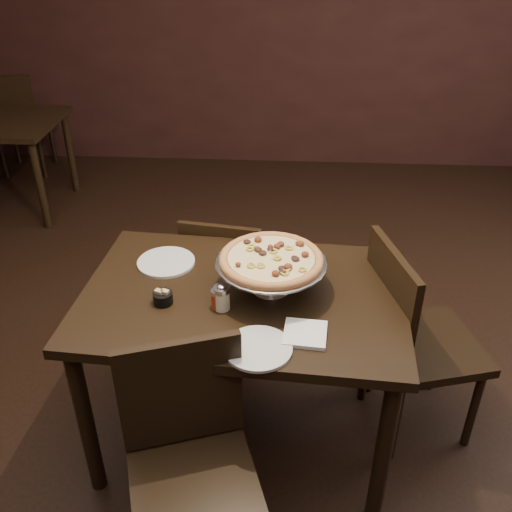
{
  "coord_description": "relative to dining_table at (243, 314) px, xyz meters",
  "views": [
    {
      "loc": [
        0.2,
        -1.78,
        2.16
      ],
      "look_at": [
        0.08,
        0.15,
        0.97
      ],
      "focal_mm": 40.0,
      "sensor_mm": 36.0,
      "label": 1
    }
  ],
  "objects": [
    {
      "name": "plate_left",
      "position": [
        -0.36,
        0.2,
        0.11
      ],
      "size": [
        0.25,
        0.25,
        0.01
      ],
      "primitive_type": "cylinder",
      "color": "silver",
      "rests_on": "dining_table"
    },
    {
      "name": "bg_chair_far",
      "position": [
        -2.27,
        2.96,
        -0.2
      ],
      "size": [
        0.48,
        0.48,
        0.94
      ],
      "rotation": [
        0.0,
        0.0,
        3.23
      ],
      "color": "black",
      "rests_on": "ground"
    },
    {
      "name": "chair_near",
      "position": [
        -0.14,
        -0.57,
        -0.2
      ],
      "size": [
        0.55,
        0.55,
        0.93
      ],
      "rotation": [
        0.0,
        0.0,
        0.32
      ],
      "color": "black",
      "rests_on": "ground"
    },
    {
      "name": "parmesan_shaker",
      "position": [
        -0.07,
        -0.11,
        0.16
      ],
      "size": [
        0.06,
        0.06,
        0.11
      ],
      "color": "#F2E9BC",
      "rests_on": "dining_table"
    },
    {
      "name": "pepper_flake_shaker",
      "position": [
        -0.09,
        -0.1,
        0.15
      ],
      "size": [
        0.05,
        0.05,
        0.09
      ],
      "color": "maroon",
      "rests_on": "dining_table"
    },
    {
      "name": "serving_spatula",
      "position": [
        0.13,
        -0.13,
        0.25
      ],
      "size": [
        0.15,
        0.15,
        0.02
      ],
      "rotation": [
        0.0,
        0.0,
        -0.99
      ],
      "color": "silver",
      "rests_on": "pizza_stand"
    },
    {
      "name": "packet_caddy",
      "position": [
        -0.31,
        -0.09,
        0.13
      ],
      "size": [
        0.08,
        0.08,
        0.06
      ],
      "rotation": [
        0.0,
        0.0,
        -0.36
      ],
      "color": "black",
      "rests_on": "dining_table"
    },
    {
      "name": "dining_table",
      "position": [
        0.0,
        0.0,
        0.0
      ],
      "size": [
        1.36,
        0.96,
        0.82
      ],
      "rotation": [
        0.0,
        0.0,
        -0.07
      ],
      "color": "black",
      "rests_on": "ground"
    },
    {
      "name": "room",
      "position": [
        0.03,
        -0.08,
        0.69
      ],
      "size": [
        6.04,
        7.04,
        2.84
      ],
      "color": "black",
      "rests_on": "ground"
    },
    {
      "name": "napkin_stack",
      "position": [
        0.25,
        -0.25,
        0.12
      ],
      "size": [
        0.17,
        0.17,
        0.02
      ],
      "primitive_type": "cube",
      "rotation": [
        0.0,
        0.0,
        -0.09
      ],
      "color": "white",
      "rests_on": "dining_table"
    },
    {
      "name": "chair_side",
      "position": [
        0.73,
        0.1,
        -0.17
      ],
      "size": [
        0.57,
        0.57,
        0.99
      ],
      "rotation": [
        0.0,
        0.0,
        1.83
      ],
      "color": "black",
      "rests_on": "ground"
    },
    {
      "name": "plate_near",
      "position": [
        0.08,
        -0.34,
        0.11
      ],
      "size": [
        0.25,
        0.25,
        0.01
      ],
      "primitive_type": "cylinder",
      "color": "silver",
      "rests_on": "dining_table"
    },
    {
      "name": "pizza_stand",
      "position": [
        0.11,
        0.02,
        0.26
      ],
      "size": [
        0.45,
        0.45,
        0.18
      ],
      "color": "silver",
      "rests_on": "dining_table"
    },
    {
      "name": "chair_far",
      "position": [
        -0.13,
        0.58,
        -0.23
      ],
      "size": [
        0.46,
        0.46,
        0.87
      ],
      "rotation": [
        0.0,
        0.0,
        2.99
      ],
      "color": "black",
      "rests_on": "ground"
    }
  ]
}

